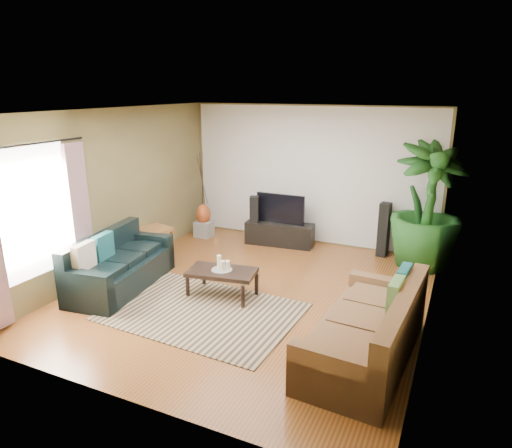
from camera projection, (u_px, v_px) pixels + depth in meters
The scene contains 27 objects.
floor at pixel (250, 293), 6.94m from camera, with size 5.50×5.50×0.00m, color brown.
ceiling at pixel (250, 111), 6.16m from camera, with size 5.50×5.50×0.00m, color white.
wall_back at pixel (310, 175), 8.94m from camera, with size 5.00×5.00×0.00m, color olive.
wall_front at pixel (121, 277), 4.16m from camera, with size 5.00×5.00×0.00m, color olive.
wall_left at pixel (114, 192), 7.55m from camera, with size 5.50×5.50×0.00m, color olive.
wall_right at pixel (435, 229), 5.54m from camera, with size 5.50×5.50×0.00m, color olive.
backwall_panel at pixel (310, 176), 8.93m from camera, with size 4.90×4.90×0.00m, color white.
window_pane at pixel (33, 212), 6.14m from camera, with size 1.80×1.80×0.00m, color white.
curtain_far at pixel (80, 216), 6.84m from camera, with size 0.08×0.35×2.20m, color gray.
curtain_rod at pixel (26, 145), 5.86m from camera, with size 0.03×0.03×1.90m, color black.
sofa_left at pixel (121, 261), 7.05m from camera, with size 1.93×0.83×0.85m, color black.
sofa_right at pixel (365, 324), 5.20m from camera, with size 2.17×0.98×0.85m, color brown.
area_rug at pixel (203, 312), 6.36m from camera, with size 2.57×1.82×0.01m, color tan.
coffee_table at pixel (222, 283), 6.81m from camera, with size 1.00×0.55×0.41m, color black.
candle_tray at pixel (222, 270), 6.75m from camera, with size 0.31×0.31×0.01m, color gray.
candle_tall at pixel (219, 262), 6.77m from camera, with size 0.06×0.06×0.20m, color white.
candle_mid at pixel (223, 266), 6.67m from camera, with size 0.06×0.06×0.15m, color white.
candle_short at pixel (228, 265), 6.75m from camera, with size 0.06×0.06×0.13m, color white.
tv_stand at pixel (280, 234), 9.03m from camera, with size 1.34×0.40×0.45m, color black.
television at pixel (280, 209), 8.90m from camera, with size 0.98×0.05×0.58m, color black.
speaker_left at pixel (254, 220), 9.03m from camera, with size 0.17×0.19×0.96m, color black.
speaker_right at pixel (384, 230), 8.35m from camera, with size 0.18×0.20×1.01m, color black.
potted_plant at pixel (427, 206), 7.72m from camera, with size 1.21×1.21×2.17m, color #1A4D19.
plant_pot at pixel (421, 257), 7.99m from camera, with size 0.40×0.40×0.31m, color black.
pedestal at pixel (204, 229), 9.55m from camera, with size 0.33×0.33×0.33m, color #9A9A97.
vase at pixel (203, 214), 9.46m from camera, with size 0.30×0.30×0.42m, color #9C411C.
side_table at pixel (155, 243), 8.33m from camera, with size 0.53×0.53×0.56m, color brown.
Camera 1 is at (2.73, -5.72, 3.01)m, focal length 32.00 mm.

